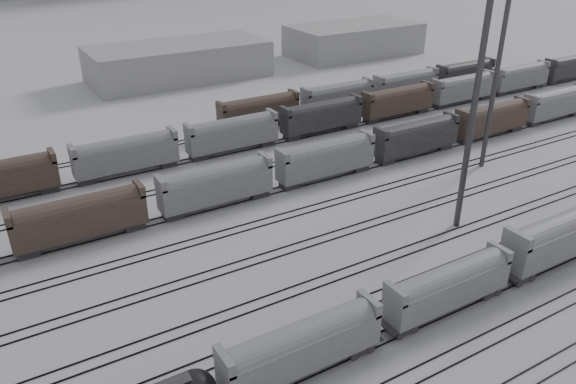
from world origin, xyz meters
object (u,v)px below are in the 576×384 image
hopper_car_c (563,234)px  light_mast_c (474,109)px  hopper_car_a (302,345)px  hopper_car_b (448,285)px

hopper_car_c → light_mast_c: 16.38m
hopper_car_a → light_mast_c: size_ratio=0.50×
hopper_car_b → light_mast_c: size_ratio=0.49×
hopper_car_c → light_mast_c: bearing=106.9°
hopper_car_b → hopper_car_c: size_ratio=0.86×
hopper_car_b → light_mast_c: 21.07m
hopper_car_a → light_mast_c: light_mast_c is taller
hopper_car_a → hopper_car_b: bearing=0.0°
hopper_car_b → light_mast_c: bearing=40.6°
light_mast_c → hopper_car_c: bearing=-73.1°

